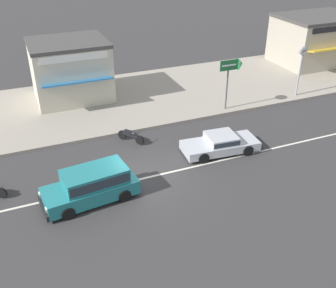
# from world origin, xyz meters

# --- Properties ---
(ground_plane) EXTENTS (160.00, 160.00, 0.00)m
(ground_plane) POSITION_xyz_m (0.00, 0.00, 0.00)
(ground_plane) COLOR #383535
(lane_centre_stripe) EXTENTS (50.40, 0.14, 0.01)m
(lane_centre_stripe) POSITION_xyz_m (0.00, 0.00, 0.00)
(lane_centre_stripe) COLOR silver
(lane_centre_stripe) RESTS_ON ground
(kerb_strip) EXTENTS (68.00, 10.00, 0.15)m
(kerb_strip) POSITION_xyz_m (0.00, 9.93, 0.07)
(kerb_strip) COLOR #9E9384
(kerb_strip) RESTS_ON ground
(sedan_silver_1) EXTENTS (4.49, 2.12, 1.06)m
(sedan_silver_1) POSITION_xyz_m (5.00, 0.86, 0.53)
(sedan_silver_1) COLOR #B7BABF
(sedan_silver_1) RESTS_ON ground
(minivan_teal_2) EXTENTS (4.56, 2.23, 1.56)m
(minivan_teal_2) POSITION_xyz_m (-2.60, -0.68, 0.84)
(minivan_teal_2) COLOR teal
(minivan_teal_2) RESTS_ON ground
(motorcycle_0) EXTENTS (1.17, 1.51, 0.80)m
(motorcycle_0) POSITION_xyz_m (0.70, 3.85, 0.42)
(motorcycle_0) COLOR black
(motorcycle_0) RESTS_ON ground
(street_clock) EXTENTS (0.62, 0.22, 3.63)m
(street_clock) POSITION_xyz_m (14.00, 5.67, 2.82)
(street_clock) COLOR #9E9EA3
(street_clock) RESTS_ON kerb_strip
(arrow_signboard) EXTENTS (1.66, 0.76, 3.46)m
(arrow_signboard) POSITION_xyz_m (8.59, 5.54, 3.07)
(arrow_signboard) COLOR #4C4C51
(arrow_signboard) RESTS_ON kerb_strip
(shopfront_corner_warung) EXTENTS (5.25, 5.33, 4.11)m
(shopfront_corner_warung) POSITION_xyz_m (-1.20, 11.57, 2.21)
(shopfront_corner_warung) COLOR beige
(shopfront_corner_warung) RESTS_ON kerb_strip
(shopfront_far_kios) EXTENTS (6.93, 5.93, 4.11)m
(shopfront_far_kios) POSITION_xyz_m (20.40, 11.48, 2.21)
(shopfront_far_kios) COLOR #B2A893
(shopfront_far_kios) RESTS_ON kerb_strip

